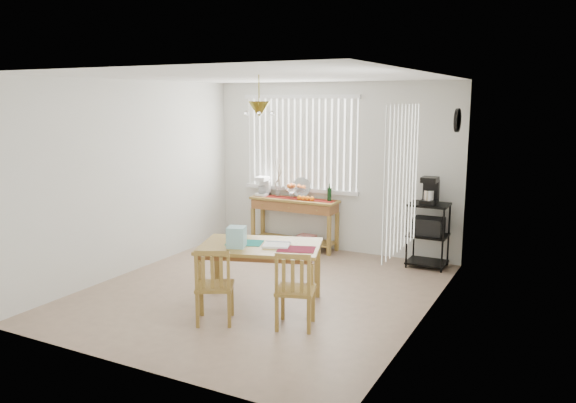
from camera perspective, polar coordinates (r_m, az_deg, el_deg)
The scene contains 10 objects.
ground at distance 7.04m, azimuth -2.82°, elevation -9.14°, with size 4.00×4.50×0.01m, color gray.
room_shell at distance 6.68m, azimuth -2.86°, elevation 4.75°, with size 4.20×4.70×2.70m.
sideboard at distance 8.85m, azimuth 0.70°, elevation -0.97°, with size 1.42×0.40×0.80m.
sideboard_items at distance 8.91m, azimuth -0.60°, elevation 1.20°, with size 1.35×0.33×0.61m.
wire_cart at distance 8.12m, azimuth 14.06°, elevation -2.71°, with size 0.54×0.43×0.91m.
cart_items at distance 8.03m, azimuth 14.24°, elevation 1.03°, with size 0.21×0.26×0.38m.
dining_table at distance 6.40m, azimuth -2.82°, elevation -5.11°, with size 1.55×1.25×0.72m.
table_items at distance 6.27m, azimuth -4.22°, elevation -3.85°, with size 1.13×0.54×0.23m.
chair_left at distance 6.01m, azimuth -7.49°, elevation -8.52°, with size 0.52×0.52×0.83m.
chair_right at distance 5.83m, azimuth 0.71°, elevation -8.99°, with size 0.48×0.48×0.84m.
Camera 1 is at (3.36, -5.72, 2.35)m, focal length 35.00 mm.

